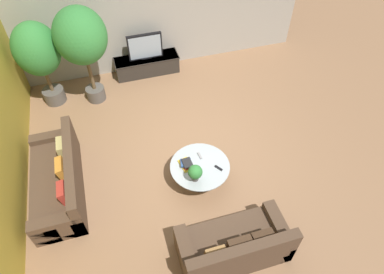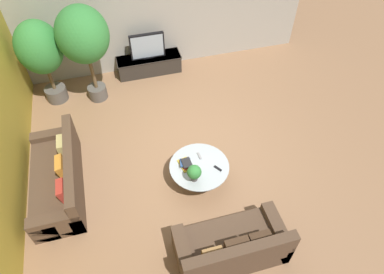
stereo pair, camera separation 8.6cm
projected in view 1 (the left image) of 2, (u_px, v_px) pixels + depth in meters
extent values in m
plane|color=#8C6647|center=(193.00, 155.00, 6.92)|extent=(24.00, 24.00, 0.00)
cube|color=#A39E93|center=(153.00, 9.00, 7.90)|extent=(7.40, 0.12, 3.00)
cube|color=#2D2823|center=(147.00, 65.00, 8.58)|extent=(1.55, 0.48, 0.44)
cube|color=#2D2823|center=(146.00, 58.00, 8.42)|extent=(1.59, 0.50, 0.02)
cube|color=black|center=(145.00, 46.00, 8.18)|extent=(0.83, 0.08, 0.64)
cube|color=#99A8B7|center=(145.00, 47.00, 8.15)|extent=(0.77, 0.00, 0.58)
cube|color=black|center=(146.00, 57.00, 8.41)|extent=(0.25, 0.13, 0.02)
cylinder|color=black|center=(200.00, 179.00, 6.52)|extent=(0.60, 0.60, 0.02)
cylinder|color=black|center=(200.00, 173.00, 6.38)|extent=(0.10, 0.10, 0.39)
cylinder|color=#A8B2B7|center=(200.00, 166.00, 6.23)|extent=(1.09, 1.09, 0.02)
cube|color=#4C3828|center=(58.00, 184.00, 6.20)|extent=(0.84, 2.10, 0.42)
cube|color=#4C3828|center=(71.00, 165.00, 5.95)|extent=(0.16, 2.10, 0.42)
cube|color=#4C3828|center=(55.00, 144.00, 6.77)|extent=(0.84, 0.20, 0.54)
cube|color=#4C3828|center=(59.00, 228.00, 5.55)|extent=(0.84, 0.20, 0.54)
cube|color=tan|center=(61.00, 148.00, 6.29)|extent=(0.13, 0.34, 0.31)
cube|color=orange|center=(62.00, 169.00, 5.96)|extent=(0.18, 0.35, 0.34)
cube|color=#B23328|center=(64.00, 193.00, 5.65)|extent=(0.17, 0.32, 0.31)
cube|color=#4C3828|center=(233.00, 246.00, 5.41)|extent=(1.72, 0.84, 0.42)
cube|color=#4C3828|center=(244.00, 255.00, 4.88)|extent=(1.72, 0.16, 0.42)
cube|color=#4C3828|center=(277.00, 231.00, 5.51)|extent=(0.20, 0.84, 0.54)
cube|color=#4C3828|center=(187.00, 257.00, 5.22)|extent=(0.20, 0.84, 0.54)
cube|color=#422D1E|center=(262.00, 239.00, 5.10)|extent=(0.33, 0.18, 0.32)
cube|color=#422D1E|center=(239.00, 246.00, 5.02)|extent=(0.36, 0.14, 0.33)
cube|color=olive|center=(215.00, 254.00, 4.97)|extent=(0.30, 0.16, 0.29)
cylinder|color=#514C47|center=(54.00, 95.00, 7.90)|extent=(0.48, 0.48, 0.32)
cylinder|color=brown|center=(49.00, 81.00, 7.60)|extent=(0.08, 0.08, 0.49)
ellipsoid|color=#337F38|center=(36.00, 49.00, 6.99)|extent=(0.95, 0.95, 1.17)
cylinder|color=#514C47|center=(96.00, 93.00, 7.95)|extent=(0.42, 0.42, 0.32)
cylinder|color=brown|center=(91.00, 75.00, 7.56)|extent=(0.08, 0.08, 0.74)
ellipsoid|color=#337F38|center=(80.00, 36.00, 6.84)|extent=(1.07, 1.07, 1.21)
cylinder|color=#514C47|center=(195.00, 177.00, 5.98)|extent=(0.12, 0.12, 0.11)
sphere|color=#337F38|center=(195.00, 172.00, 5.86)|extent=(0.26, 0.26, 0.26)
cube|color=gold|center=(186.00, 165.00, 6.22)|extent=(0.25, 0.34, 0.02)
cube|color=#A32823|center=(186.00, 164.00, 6.21)|extent=(0.19, 0.26, 0.02)
cube|color=#2D4C84|center=(186.00, 163.00, 6.19)|extent=(0.22, 0.21, 0.04)
cube|color=#232326|center=(187.00, 163.00, 6.15)|extent=(0.18, 0.23, 0.03)
cube|color=black|center=(219.00, 168.00, 6.18)|extent=(0.12, 0.16, 0.02)
cube|color=gray|center=(200.00, 156.00, 6.37)|extent=(0.05, 0.16, 0.02)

